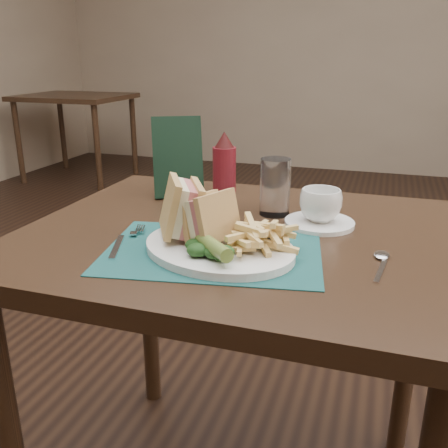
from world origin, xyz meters
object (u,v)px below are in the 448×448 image
Objects in this scene: drinking_glass at (275,187)px; check_presenter at (178,157)px; table_bg_left at (78,138)px; coffee_cup at (321,205)px; ketchup_bottle at (224,172)px; table_main at (238,380)px; sandwich_half_a at (170,208)px; saucer at (319,223)px; plate at (219,248)px; placemat at (213,251)px; sandwich_half_b at (202,215)px.

check_presenter is (-0.27, 0.08, 0.04)m from drinking_glass.
table_bg_left is 3.81m from coffee_cup.
table_bg_left is 3.64m from ketchup_bottle.
coffee_cup is (0.15, 0.09, 0.42)m from table_main.
check_presenter reaches higher than table_main.
sandwich_half_a reaches higher than saucer.
plate is at bearing -83.23° from check_presenter.
coffee_cup is at bearing 0.00° from saucer.
placemat is 2.16× the size of ketchup_bottle.
drinking_glass is (0.06, 0.26, 0.06)m from placemat.
ketchup_bottle is at bearing 103.45° from placemat.
drinking_glass is at bearing 77.13° from placemat.
placemat is at bearing -96.54° from table_main.
placemat is (-0.01, -0.13, 0.38)m from table_main.
plate is 0.27m from coffee_cup.
table_main is 3.00× the size of plate.
sandwich_half_b is (-0.03, 0.01, 0.07)m from placemat.
sandwich_half_b is at bearing -23.90° from sandwich_half_a.
coffee_cup reaches higher than table_main.
saucer is at bearing 28.87° from table_main.
table_bg_left is 3.71m from drinking_glass.
sandwich_half_a is 0.62× the size of ketchup_bottle.
sandwich_half_b reaches higher than table_main.
sandwich_half_a is 0.29m from drinking_glass.
saucer is 1.67× the size of coffee_cup.
coffee_cup is (0.26, 0.21, -0.03)m from sandwich_half_a.
table_bg_left is 3.87m from plate.
placemat is (2.36, -3.04, 0.38)m from table_bg_left.
drinking_glass is at bearing -48.96° from table_bg_left.
plate is (-0.00, -0.13, 0.38)m from table_main.
plate is 3.07× the size of sandwich_half_b.
ketchup_bottle reaches higher than sandwich_half_b.
sandwich_half_b is at bearing -108.85° from table_main.
sandwich_half_b is 0.75× the size of drinking_glass.
sandwich_half_a reaches higher than sandwich_half_b.
sandwich_half_a is at bearing -151.19° from sandwich_half_b.
placemat is 0.28m from coffee_cup.
sandwich_half_a is (-0.10, 0.01, 0.07)m from plate.
ketchup_bottle reaches higher than placemat.
check_presenter is at bearing 137.45° from table_main.
table_bg_left is 3.48m from check_presenter.
table_main is 0.46m from coffee_cup.
ketchup_bottle is at bearing 170.22° from coffee_cup.
table_main is 10.02× the size of coffee_cup.
ketchup_bottle reaches higher than coffee_cup.
saucer is (0.26, 0.21, -0.07)m from sandwich_half_a.
check_presenter is (-0.19, 0.33, 0.03)m from sandwich_half_b.
table_main is 0.46m from sandwich_half_b.
coffee_cup is 0.69× the size of drinking_glass.
table_bg_left is 3.86m from placemat.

